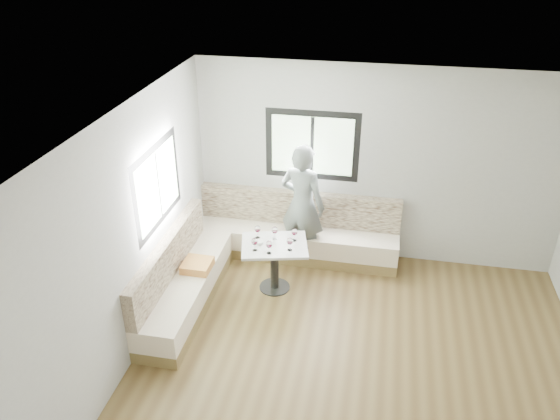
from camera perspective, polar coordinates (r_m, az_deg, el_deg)
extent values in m
cube|color=brown|center=(6.26, 8.05, -16.81)|extent=(5.00, 5.00, 0.01)
cube|color=white|center=(4.73, 10.32, 7.93)|extent=(5.00, 5.00, 0.01)
cube|color=#B7B7B2|center=(7.57, 10.11, 4.43)|extent=(5.00, 0.01, 2.80)
cube|color=#B7B7B2|center=(5.93, -15.80, -3.37)|extent=(0.01, 5.00, 2.80)
cube|color=black|center=(7.52, 3.38, 6.75)|extent=(1.30, 0.02, 1.00)
cube|color=black|center=(6.52, -12.67, 2.54)|extent=(0.02, 1.30, 1.00)
cube|color=olive|center=(8.03, 1.73, -4.35)|extent=(2.90, 0.55, 0.16)
cube|color=#F2E5C9|center=(7.91, 1.75, -2.98)|extent=(2.90, 0.55, 0.29)
cube|color=beige|center=(7.89, 2.04, 0.24)|extent=(2.90, 0.14, 0.50)
cube|color=olive|center=(7.18, -9.60, -9.23)|extent=(0.55, 2.25, 0.16)
cube|color=#F2E5C9|center=(7.05, -9.75, -7.78)|extent=(0.55, 2.25, 0.29)
cube|color=beige|center=(6.90, -11.62, -4.88)|extent=(0.14, 2.25, 0.50)
cube|color=gold|center=(7.04, -8.64, -5.74)|extent=(0.36, 0.36, 0.11)
cylinder|color=black|center=(7.42, -0.56, -8.04)|extent=(0.41, 0.41, 0.02)
cylinder|color=black|center=(7.24, -0.58, -6.02)|extent=(0.11, 0.11, 0.65)
cube|color=silver|center=(7.05, -0.59, -3.71)|extent=(0.97, 0.83, 0.04)
imported|color=slate|center=(7.53, 2.36, 0.49)|extent=(0.76, 0.61, 1.80)
cylinder|color=white|center=(7.04, -2.17, -3.41)|extent=(0.09, 0.09, 0.04)
sphere|color=black|center=(7.04, -2.04, -3.31)|extent=(0.02, 0.02, 0.02)
sphere|color=black|center=(7.05, -2.24, -3.29)|extent=(0.02, 0.02, 0.02)
sphere|color=black|center=(7.03, -2.18, -3.40)|extent=(0.02, 0.02, 0.02)
cylinder|color=white|center=(6.92, -2.65, -4.21)|extent=(0.06, 0.06, 0.01)
cylinder|color=white|center=(6.90, -2.66, -3.92)|extent=(0.01, 0.01, 0.08)
ellipsoid|color=white|center=(6.85, -2.68, -3.30)|extent=(0.08, 0.08, 0.10)
cylinder|color=#400616|center=(6.86, -2.67, -3.47)|extent=(0.05, 0.05, 0.02)
cylinder|color=white|center=(6.86, -1.15, -4.52)|extent=(0.06, 0.06, 0.01)
cylinder|color=white|center=(6.83, -1.16, -4.23)|extent=(0.01, 0.01, 0.08)
ellipsoid|color=white|center=(6.79, -1.16, -3.61)|extent=(0.08, 0.08, 0.10)
cylinder|color=#400616|center=(6.80, -1.16, -3.78)|extent=(0.05, 0.05, 0.02)
cylinder|color=white|center=(6.92, 1.03, -4.18)|extent=(0.06, 0.06, 0.01)
cylinder|color=white|center=(6.90, 1.03, -3.89)|extent=(0.01, 0.01, 0.08)
ellipsoid|color=white|center=(6.85, 1.04, -3.27)|extent=(0.08, 0.08, 0.10)
cylinder|color=#400616|center=(6.86, 1.04, -3.44)|extent=(0.05, 0.05, 0.02)
cylinder|color=white|center=(7.15, -0.55, -3.01)|extent=(0.06, 0.06, 0.01)
cylinder|color=white|center=(7.13, -0.55, -2.72)|extent=(0.01, 0.01, 0.08)
ellipsoid|color=white|center=(7.08, -0.55, -2.12)|extent=(0.08, 0.08, 0.10)
cylinder|color=#400616|center=(7.10, -0.55, -2.28)|extent=(0.05, 0.05, 0.02)
cylinder|color=white|center=(7.11, 1.51, -3.20)|extent=(0.06, 0.06, 0.01)
cylinder|color=white|center=(7.09, 1.51, -2.91)|extent=(0.01, 0.01, 0.08)
ellipsoid|color=white|center=(7.05, 1.52, -2.30)|extent=(0.08, 0.08, 0.10)
cylinder|color=#400616|center=(7.06, 1.52, -2.47)|extent=(0.05, 0.05, 0.02)
cylinder|color=white|center=(7.18, -2.35, -2.88)|extent=(0.06, 0.06, 0.01)
cylinder|color=white|center=(7.16, -2.35, -2.60)|extent=(0.01, 0.01, 0.08)
ellipsoid|color=white|center=(7.12, -2.37, -2.00)|extent=(0.08, 0.08, 0.10)
cylinder|color=#400616|center=(7.13, -2.36, -2.16)|extent=(0.05, 0.05, 0.02)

